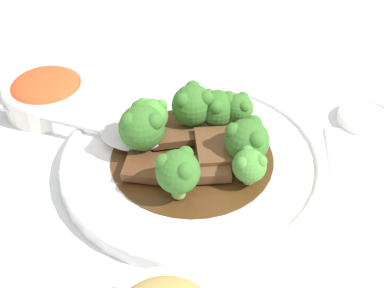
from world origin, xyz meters
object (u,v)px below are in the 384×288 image
(main_plate, at_px, (192,161))
(broccoli_floret_6, at_px, (247,140))
(broccoli_floret_5, at_px, (151,115))
(broccoli_floret_7, at_px, (142,127))
(serving_spoon, at_px, (116,132))
(sauce_dish, at_px, (366,118))
(broccoli_floret_2, at_px, (217,108))
(beef_strip_3, at_px, (159,169))
(broccoli_floret_1, at_px, (193,104))
(broccoli_floret_0, at_px, (178,171))
(side_bowl_kimchi, at_px, (47,93))
(beef_strip_1, at_px, (175,137))
(broccoli_floret_4, at_px, (249,165))
(beef_strip_0, at_px, (202,169))
(beef_strip_2, at_px, (215,147))
(broccoli_floret_3, at_px, (239,108))

(main_plate, relative_size, broccoli_floret_6, 5.78)
(broccoli_floret_5, relative_size, broccoli_floret_7, 0.81)
(serving_spoon, height_order, sauce_dish, serving_spoon)
(broccoli_floret_2, bearing_deg, beef_strip_3, 51.93)
(broccoli_floret_6, bearing_deg, broccoli_floret_1, -45.69)
(broccoli_floret_5, bearing_deg, broccoli_floret_6, 158.28)
(broccoli_floret_0, height_order, sauce_dish, broccoli_floret_0)
(main_plate, xyz_separation_m, broccoli_floret_2, (-0.03, -0.05, 0.03))
(beef_strip_3, distance_m, sauce_dish, 0.27)
(side_bowl_kimchi, bearing_deg, beef_strip_1, 152.16)
(beef_strip_3, bearing_deg, side_bowl_kimchi, -43.07)
(main_plate, relative_size, broccoli_floret_7, 5.09)
(serving_spoon, bearing_deg, broccoli_floret_1, -165.54)
(beef_strip_1, xyz_separation_m, broccoli_floret_0, (-0.01, 0.08, 0.03))
(broccoli_floret_2, xyz_separation_m, broccoli_floret_4, (-0.03, 0.09, -0.00))
(beef_strip_3, xyz_separation_m, broccoli_floret_1, (-0.03, -0.08, 0.02))
(sauce_dish, bearing_deg, broccoli_floret_4, 39.26)
(broccoli_floret_2, bearing_deg, sauce_dish, -169.66)
(broccoli_floret_0, relative_size, broccoli_floret_4, 1.36)
(beef_strip_0, bearing_deg, sauce_dish, -150.32)
(main_plate, xyz_separation_m, broccoli_floret_4, (-0.06, 0.04, 0.03))
(broccoli_floret_4, distance_m, sauce_dish, 0.20)
(beef_strip_0, xyz_separation_m, beef_strip_1, (0.03, -0.05, -0.00))
(main_plate, bearing_deg, beef_strip_2, -172.32)
(beef_strip_0, height_order, beef_strip_2, beef_strip_2)
(broccoli_floret_3, relative_size, broccoli_floret_6, 0.87)
(broccoli_floret_0, xyz_separation_m, serving_spoon, (0.07, -0.09, -0.03))
(sauce_dish, bearing_deg, serving_spoon, 10.62)
(beef_strip_2, bearing_deg, beef_strip_1, -25.20)
(beef_strip_0, xyz_separation_m, broccoli_floret_3, (-0.04, -0.08, 0.02))
(broccoli_floret_3, bearing_deg, beef_strip_3, 41.92)
(broccoli_floret_2, height_order, sauce_dish, broccoli_floret_2)
(main_plate, xyz_separation_m, broccoli_floret_7, (0.05, -0.01, 0.04))
(serving_spoon, height_order, side_bowl_kimchi, side_bowl_kimchi)
(broccoli_floret_5, bearing_deg, beef_strip_3, 100.28)
(beef_strip_1, height_order, broccoli_floret_4, broccoli_floret_4)
(broccoli_floret_1, height_order, sauce_dish, broccoli_floret_1)
(beef_strip_3, distance_m, broccoli_floret_3, 0.12)
(side_bowl_kimchi, bearing_deg, broccoli_floret_5, 150.92)
(broccoli_floret_5, bearing_deg, sauce_dish, -168.87)
(main_plate, xyz_separation_m, broccoli_floret_3, (-0.05, -0.05, 0.04))
(broccoli_floret_0, relative_size, broccoli_floret_6, 1.07)
(beef_strip_3, bearing_deg, broccoli_floret_0, 124.03)
(sauce_dish, bearing_deg, broccoli_floret_6, 30.83)
(beef_strip_2, distance_m, beef_strip_3, 0.07)
(broccoli_floret_5, xyz_separation_m, side_bowl_kimchi, (0.14, -0.08, -0.02))
(broccoli_floret_2, height_order, broccoli_floret_5, same)
(broccoli_floret_3, height_order, serving_spoon, broccoli_floret_3)
(broccoli_floret_4, height_order, side_bowl_kimchi, broccoli_floret_4)
(beef_strip_1, xyz_separation_m, broccoli_floret_1, (-0.02, -0.03, 0.03))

